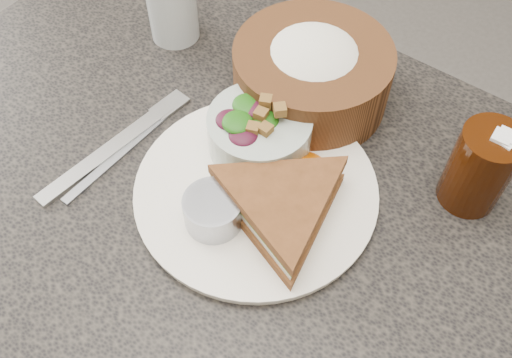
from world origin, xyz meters
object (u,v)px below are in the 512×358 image
object	(u,v)px
dinner_plate	(256,191)
bread_basket	(312,67)
salad_bowl	(260,127)
water_glass	(172,5)
sandwich	(282,206)
cola_glass	(481,165)
dining_table	(238,321)
dressing_ramekin	(213,211)

from	to	relation	value
dinner_plate	bread_basket	bearing A→B (deg)	101.78
salad_bowl	water_glass	xyz separation A→B (m)	(-0.23, 0.11, 0.00)
sandwich	cola_glass	bearing A→B (deg)	65.56
dinner_plate	salad_bowl	bearing A→B (deg)	122.66
dining_table	dinner_plate	bearing A→B (deg)	57.86
dinner_plate	dressing_ramekin	size ratio (longest dim) A/B	4.30
sandwich	cola_glass	distance (m)	0.23
dining_table	sandwich	xyz separation A→B (m)	(0.07, 0.01, 0.41)
dressing_ramekin	bread_basket	distance (m)	0.23
cola_glass	dinner_plate	bearing A→B (deg)	-143.87
dining_table	dressing_ramekin	distance (m)	0.41
water_glass	dressing_ramekin	bearing A→B (deg)	-41.20
cola_glass	sandwich	bearing A→B (deg)	-133.26
dinner_plate	dressing_ramekin	bearing A→B (deg)	-100.16
dressing_ramekin	water_glass	size ratio (longest dim) A/B	0.62
sandwich	bread_basket	distance (m)	0.20
cola_glass	dressing_ramekin	bearing A→B (deg)	-135.26
dining_table	sandwich	size ratio (longest dim) A/B	5.49
dressing_ramekin	water_glass	bearing A→B (deg)	138.80
bread_basket	salad_bowl	bearing A→B (deg)	-89.35
bread_basket	cola_glass	xyz separation A→B (m)	(0.24, -0.02, 0.00)
dinner_plate	sandwich	bearing A→B (deg)	-18.90
sandwich	dining_table	bearing A→B (deg)	-151.49
dinner_plate	salad_bowl	xyz separation A→B (m)	(-0.03, 0.05, 0.04)
cola_glass	water_glass	bearing A→B (deg)	178.67
salad_bowl	cola_glass	world-z (taller)	cola_glass
cola_glass	water_glass	size ratio (longest dim) A/B	1.13
sandwich	dressing_ramekin	distance (m)	0.08
dinner_plate	sandwich	world-z (taller)	sandwich
dinner_plate	cola_glass	distance (m)	0.26
dining_table	water_glass	distance (m)	0.53
dining_table	bread_basket	bearing A→B (deg)	95.19
dining_table	cola_glass	size ratio (longest dim) A/B	8.31
dining_table	cola_glass	world-z (taller)	cola_glass
dining_table	sandwich	world-z (taller)	sandwich
dining_table	salad_bowl	distance (m)	0.43
dressing_ramekin	bread_basket	size ratio (longest dim) A/B	0.32
salad_bowl	sandwich	bearing A→B (deg)	-40.23
salad_bowl	dressing_ramekin	distance (m)	0.12
salad_bowl	cola_glass	size ratio (longest dim) A/B	1.04
sandwich	water_glass	distance (m)	0.36
dining_table	dressing_ramekin	size ratio (longest dim) A/B	15.14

